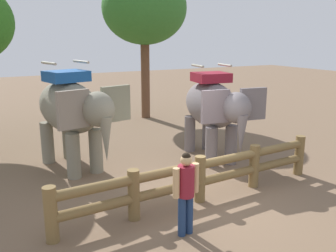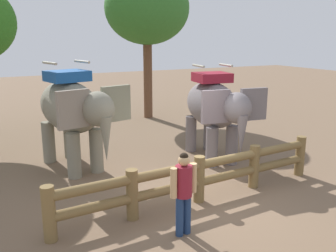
# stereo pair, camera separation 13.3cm
# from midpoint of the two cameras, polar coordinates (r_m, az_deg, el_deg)

# --- Properties ---
(ground_plane) EXTENTS (60.00, 60.00, 0.00)m
(ground_plane) POSITION_cam_midpoint_polar(r_m,az_deg,el_deg) (8.43, 4.49, -11.51)
(ground_plane) COLOR brown
(log_fence) EXTENTS (6.70, 0.65, 1.05)m
(log_fence) POSITION_cam_midpoint_polar(r_m,az_deg,el_deg) (8.20, 4.50, -7.64)
(log_fence) COLOR brown
(log_fence) RESTS_ON ground
(elephant_near_left) EXTENTS (2.19, 3.51, 2.95)m
(elephant_near_left) POSITION_cam_midpoint_polar(r_m,az_deg,el_deg) (10.21, -14.93, 2.34)
(elephant_near_left) COLOR gray
(elephant_near_left) RESTS_ON ground
(elephant_center) EXTENTS (1.86, 3.31, 2.80)m
(elephant_center) POSITION_cam_midpoint_polar(r_m,az_deg,el_deg) (10.80, 6.67, 2.87)
(elephant_center) COLOR slate
(elephant_center) RESTS_ON ground
(tourist_woman_in_black) EXTENTS (0.56, 0.34, 1.59)m
(tourist_woman_in_black) POSITION_cam_midpoint_polar(r_m,az_deg,el_deg) (6.76, 2.20, -9.54)
(tourist_woman_in_black) COLOR navy
(tourist_woman_in_black) RESTS_ON ground
(tree_far_right) EXTENTS (3.60, 3.60, 6.28)m
(tree_far_right) POSITION_cam_midpoint_polar(r_m,az_deg,el_deg) (16.47, -3.91, 17.57)
(tree_far_right) COLOR brown
(tree_far_right) RESTS_ON ground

